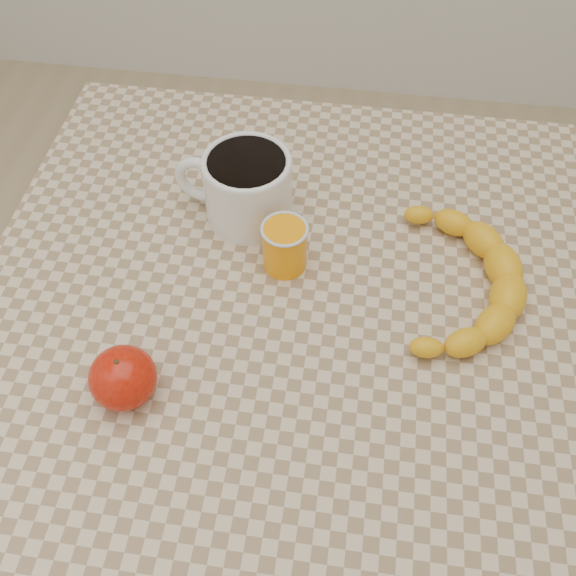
# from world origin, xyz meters

# --- Properties ---
(ground) EXTENTS (3.00, 3.00, 0.00)m
(ground) POSITION_xyz_m (0.00, 0.00, 0.00)
(ground) COLOR tan
(ground) RESTS_ON ground
(table) EXTENTS (0.80, 0.80, 0.75)m
(table) POSITION_xyz_m (0.00, 0.00, 0.66)
(table) COLOR #CCB490
(table) RESTS_ON ground
(coffee_mug) EXTENTS (0.17, 0.13, 0.10)m
(coffee_mug) POSITION_xyz_m (-0.08, 0.14, 0.80)
(coffee_mug) COLOR white
(coffee_mug) RESTS_ON table
(orange_juice_glass) EXTENTS (0.06, 0.06, 0.07)m
(orange_juice_glass) POSITION_xyz_m (-0.01, 0.05, 0.79)
(orange_juice_glass) COLOR orange
(orange_juice_glass) RESTS_ON table
(apple) EXTENTS (0.10, 0.10, 0.07)m
(apple) POSITION_xyz_m (-0.16, -0.16, 0.78)
(apple) COLOR #9B0E05
(apple) RESTS_ON table
(banana) EXTENTS (0.26, 0.33, 0.05)m
(banana) POSITION_xyz_m (0.21, 0.04, 0.77)
(banana) COLOR yellow
(banana) RESTS_ON table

